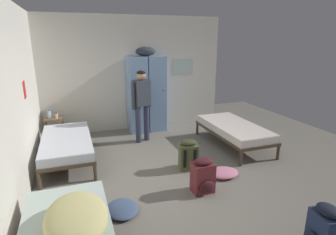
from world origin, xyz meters
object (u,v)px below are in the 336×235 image
object	(u,v)px
bedding_heap	(76,217)
person_traveler	(142,100)
locker_bank	(146,92)
backpack_navy	(325,230)
bed_right	(234,129)
clothes_pile_pink	(223,173)
backpack_maroon	(203,176)
shelf_unit	(55,128)
bed_left_rear	(67,143)
lotion_bottle	(57,116)
backpack_olive	(188,155)
water_bottle	(49,114)
clothes_pile_denim	(122,209)

from	to	relation	value
bedding_heap	person_traveler	bearing A→B (deg)	65.76
locker_bank	backpack_navy	xyz separation A→B (m)	(0.70, -4.69, -0.71)
bed_right	clothes_pile_pink	xyz separation A→B (m)	(-0.91, -1.14, -0.33)
backpack_maroon	clothes_pile_pink	world-z (taller)	backpack_maroon
person_traveler	clothes_pile_pink	xyz separation A→B (m)	(0.88, -2.07, -0.91)
locker_bank	clothes_pile_pink	size ratio (longest dim) A/B	3.92
person_traveler	backpack_navy	distance (m)	4.13
shelf_unit	clothes_pile_pink	xyz separation A→B (m)	(2.74, -2.63, -0.29)
bed_left_rear	bed_right	world-z (taller)	same
locker_bank	backpack_maroon	distance (m)	3.24
lotion_bottle	backpack_olive	world-z (taller)	lotion_bottle
locker_bank	person_traveler	xyz separation A→B (m)	(-0.31, -0.75, -0.00)
locker_bank	bed_left_rear	xyz separation A→B (m)	(-1.92, -1.34, -0.59)
backpack_navy	backpack_olive	world-z (taller)	same
locker_bank	backpack_navy	distance (m)	4.80
lotion_bottle	backpack_maroon	bearing A→B (deg)	-54.31
person_traveler	backpack_navy	world-z (taller)	person_traveler
bed_right	backpack_maroon	xyz separation A→B (m)	(-1.47, -1.48, -0.12)
water_bottle	lotion_bottle	world-z (taller)	water_bottle
locker_bank	clothes_pile_denim	size ratio (longest dim) A/B	3.99
locker_bank	bed_right	world-z (taller)	locker_bank
shelf_unit	backpack_maroon	xyz separation A→B (m)	(2.18, -2.97, -0.09)
bed_left_rear	bedding_heap	distance (m)	2.77
backpack_maroon	clothes_pile_denim	xyz separation A→B (m)	(-1.25, -0.10, -0.22)
water_bottle	clothes_pile_pink	distance (m)	3.92
locker_bank	water_bottle	bearing A→B (deg)	-175.76
clothes_pile_pink	clothes_pile_denim	xyz separation A→B (m)	(-1.82, -0.44, -0.01)
backpack_maroon	clothes_pile_denim	size ratio (longest dim) A/B	1.06
person_traveler	clothes_pile_pink	world-z (taller)	person_traveler
clothes_pile_pink	backpack_maroon	bearing A→B (deg)	-148.67
shelf_unit	person_traveler	size ratio (longest dim) A/B	0.36
bedding_heap	clothes_pile_pink	world-z (taller)	bedding_heap
backpack_maroon	clothes_pile_pink	bearing A→B (deg)	31.33
bed_left_rear	backpack_maroon	xyz separation A→B (m)	(1.93, -1.82, -0.12)
locker_bank	bed_right	xyz separation A→B (m)	(1.47, -1.68, -0.59)
backpack_olive	bed_left_rear	bearing A→B (deg)	153.20
bed_left_rear	backpack_maroon	bearing A→B (deg)	-43.42
backpack_olive	lotion_bottle	bearing A→B (deg)	135.99
bed_left_rear	bedding_heap	xyz separation A→B (m)	(0.11, -2.76, 0.24)
shelf_unit	clothes_pile_pink	bearing A→B (deg)	-43.86
backpack_navy	water_bottle	bearing A→B (deg)	123.13
water_bottle	backpack_maroon	xyz separation A→B (m)	(2.26, -2.99, -0.40)
bed_left_rear	backpack_olive	bearing A→B (deg)	-26.80
bed_right	water_bottle	xyz separation A→B (m)	(-3.73, 1.51, 0.28)
water_bottle	backpack_maroon	world-z (taller)	water_bottle
person_traveler	bedding_heap	bearing A→B (deg)	-114.24
bed_right	backpack_navy	bearing A→B (deg)	-104.34
bed_left_rear	backpack_olive	distance (m)	2.28
bed_left_rear	water_bottle	size ratio (longest dim) A/B	9.58
shelf_unit	clothes_pile_denim	xyz separation A→B (m)	(0.92, -3.07, -0.30)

